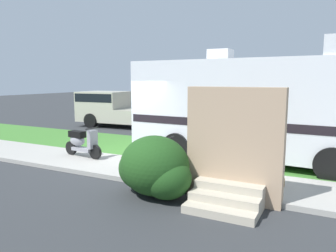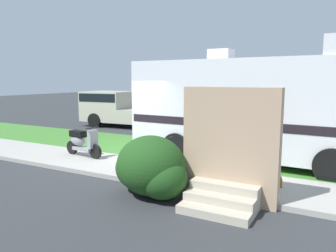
# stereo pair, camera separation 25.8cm
# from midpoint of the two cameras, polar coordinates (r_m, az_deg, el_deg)

# --- Properties ---
(ground_plane) EXTENTS (80.00, 80.00, 0.00)m
(ground_plane) POSITION_cam_midpoint_polar(r_m,az_deg,el_deg) (10.87, -6.28, -5.47)
(ground_plane) COLOR #2D3033
(sidewalk) EXTENTS (24.00, 2.00, 0.12)m
(sidewalk) POSITION_cam_midpoint_polar(r_m,az_deg,el_deg) (9.92, -10.25, -6.53)
(sidewalk) COLOR #9E9B93
(sidewalk) RESTS_ON ground
(grass_strip) EXTENTS (24.00, 3.40, 0.08)m
(grass_strip) POSITION_cam_midpoint_polar(r_m,az_deg,el_deg) (12.09, -2.23, -3.84)
(grass_strip) COLOR #3D752D
(grass_strip) RESTS_ON ground
(motorhome_rv) EXTENTS (7.58, 2.86, 3.63)m
(motorhome_rv) POSITION_cam_midpoint_polar(r_m,az_deg,el_deg) (10.37, 16.07, 3.29)
(motorhome_rv) COLOR silver
(motorhome_rv) RESTS_ON ground
(scooter) EXTENTS (1.55, 0.52, 0.97)m
(scooter) POSITION_cam_midpoint_polar(r_m,az_deg,el_deg) (10.72, -14.10, -2.69)
(scooter) COLOR black
(scooter) RESTS_ON ground
(bicycle) EXTENTS (1.72, 0.52, 0.88)m
(bicycle) POSITION_cam_midpoint_polar(r_m,az_deg,el_deg) (9.13, -1.64, -4.90)
(bicycle) COLOR black
(bicycle) RESTS_ON ground
(pickup_truck_near) EXTENTS (5.50, 2.47, 1.88)m
(pickup_truck_near) POSITION_cam_midpoint_polar(r_m,az_deg,el_deg) (17.95, -7.80, 3.13)
(pickup_truck_near) COLOR #B7B29E
(pickup_truck_near) RESTS_ON ground
(pickup_truck_far) EXTENTS (5.75, 2.44, 1.86)m
(pickup_truck_far) POSITION_cam_midpoint_polar(r_m,az_deg,el_deg) (18.03, 19.74, 2.72)
(pickup_truck_far) COLOR maroon
(pickup_truck_far) RESTS_ON ground
(porch_steps) EXTENTS (2.00, 1.26, 2.40)m
(porch_steps) POSITION_cam_midpoint_polar(r_m,az_deg,el_deg) (6.84, 11.51, -5.43)
(porch_steps) COLOR #B2A893
(porch_steps) RESTS_ON ground
(bush_by_porch) EXTENTS (1.85, 1.39, 1.31)m
(bush_by_porch) POSITION_cam_midpoint_polar(r_m,az_deg,el_deg) (7.21, -2.07, -7.41)
(bush_by_porch) COLOR #1E4719
(bush_by_porch) RESTS_ON ground
(bottle_green) EXTENTS (0.08, 0.08, 0.26)m
(bottle_green) POSITION_cam_midpoint_polar(r_m,az_deg,el_deg) (7.97, 19.93, -9.32)
(bottle_green) COLOR brown
(bottle_green) RESTS_ON ground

